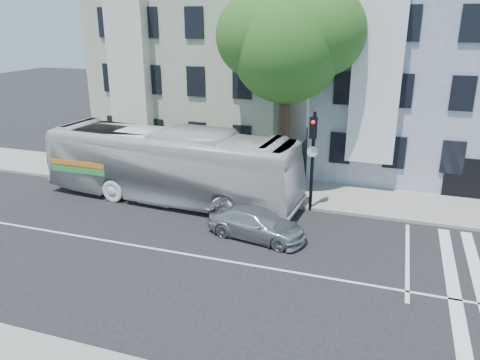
% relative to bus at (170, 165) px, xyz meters
% --- Properties ---
extents(ground, '(120.00, 120.00, 0.00)m').
position_rel_bus_xyz_m(ground, '(5.00, -5.20, -1.86)').
color(ground, black).
rests_on(ground, ground).
extents(sidewalk_far, '(80.00, 4.00, 0.15)m').
position_rel_bus_xyz_m(sidewalk_far, '(5.00, 2.80, -1.78)').
color(sidewalk_far, gray).
rests_on(sidewalk_far, ground).
extents(building_left, '(12.00, 10.00, 11.00)m').
position_rel_bus_xyz_m(building_left, '(-2.00, 9.80, 3.64)').
color(building_left, gray).
rests_on(building_left, ground).
extents(building_right, '(12.00, 10.00, 11.00)m').
position_rel_bus_xyz_m(building_right, '(12.00, 9.80, 3.64)').
color(building_right, gray).
rests_on(building_right, ground).
extents(street_tree, '(7.30, 5.90, 11.10)m').
position_rel_bus_xyz_m(street_tree, '(5.06, 3.54, 5.98)').
color(street_tree, '#2D2116').
rests_on(street_tree, ground).
extents(bus, '(3.95, 13.50, 3.71)m').
position_rel_bus_xyz_m(bus, '(0.00, 0.00, 0.00)').
color(bus, silver).
rests_on(bus, ground).
extents(sedan, '(2.46, 4.54, 1.25)m').
position_rel_bus_xyz_m(sedan, '(5.41, -2.82, -1.23)').
color(sedan, '#B4B7BB').
rests_on(sedan, ground).
extents(hedge, '(8.52, 1.14, 0.70)m').
position_rel_bus_xyz_m(hedge, '(-0.41, 1.41, -1.36)').
color(hedge, '#29571C').
rests_on(hedge, sidewalk_far).
extents(traffic_signal, '(0.49, 0.55, 4.82)m').
position_rel_bus_xyz_m(traffic_signal, '(7.00, 0.74, 1.26)').
color(traffic_signal, black).
rests_on(traffic_signal, ground).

